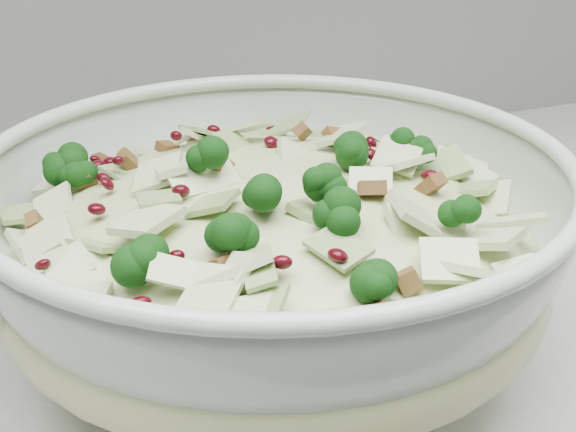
# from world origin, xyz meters

# --- Properties ---
(mixing_bowl) EXTENTS (0.46, 0.46, 0.14)m
(mixing_bowl) POSITION_xyz_m (0.32, 1.60, 0.98)
(mixing_bowl) COLOR #B0C1B2
(mixing_bowl) RESTS_ON counter
(salad) EXTENTS (0.36, 0.36, 0.15)m
(salad) POSITION_xyz_m (0.32, 1.60, 1.00)
(salad) COLOR #C3D18F
(salad) RESTS_ON mixing_bowl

